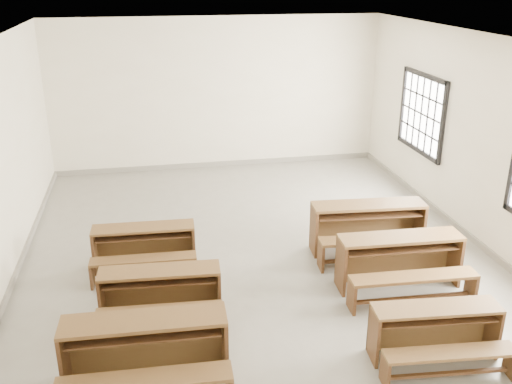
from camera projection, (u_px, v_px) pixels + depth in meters
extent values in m
plane|color=gray|center=(256.00, 252.00, 8.77)|extent=(8.50, 8.50, 0.00)
cube|color=white|center=(256.00, 41.00, 7.62)|extent=(7.00, 8.50, 0.05)
cube|color=silver|center=(218.00, 94.00, 12.05)|extent=(7.00, 0.05, 3.20)
cube|color=silver|center=(363.00, 317.00, 4.33)|extent=(7.00, 0.05, 3.20)
cube|color=silver|center=(0.00, 168.00, 7.57)|extent=(0.05, 8.50, 3.20)
cube|color=silver|center=(476.00, 140.00, 8.81)|extent=(0.05, 8.50, 3.20)
cube|color=gray|center=(219.00, 164.00, 12.62)|extent=(7.00, 0.04, 0.10)
cube|color=gray|center=(17.00, 271.00, 8.13)|extent=(0.04, 8.50, 0.10)
cube|color=gray|center=(463.00, 231.00, 9.37)|extent=(0.04, 8.50, 0.10)
cube|color=white|center=(423.00, 113.00, 10.45)|extent=(0.02, 1.50, 1.30)
cube|color=black|center=(426.00, 76.00, 10.20)|extent=(0.06, 1.62, 0.08)
cube|color=black|center=(418.00, 149.00, 10.70)|extent=(0.06, 1.62, 0.08)
cube|color=black|center=(443.00, 124.00, 9.73)|extent=(0.06, 0.08, 1.46)
cube|color=black|center=(403.00, 104.00, 11.17)|extent=(0.06, 0.08, 1.46)
cube|color=brown|center=(144.00, 321.00, 5.78)|extent=(1.70, 0.49, 0.04)
cube|color=brown|center=(147.00, 341.00, 6.09)|extent=(1.69, 0.11, 0.72)
cube|color=#50331B|center=(64.00, 359.00, 5.80)|extent=(0.06, 0.42, 0.72)
cube|color=#50331B|center=(225.00, 344.00, 6.04)|extent=(0.06, 0.42, 0.72)
cube|color=#50331B|center=(145.00, 334.00, 5.82)|extent=(1.57, 0.38, 0.02)
cube|color=brown|center=(144.00, 380.00, 5.42)|extent=(1.70, 0.36, 0.04)
cube|color=brown|center=(159.00, 271.00, 6.92)|extent=(1.49, 0.46, 0.04)
cube|color=brown|center=(161.00, 288.00, 7.20)|extent=(1.47, 0.13, 0.63)
cube|color=#50331B|center=(102.00, 299.00, 6.96)|extent=(0.06, 0.37, 0.63)
cube|color=#50331B|center=(219.00, 291.00, 7.13)|extent=(0.06, 0.37, 0.63)
cube|color=#50331B|center=(160.00, 281.00, 6.95)|extent=(1.38, 0.36, 0.02)
cube|color=brown|center=(160.00, 311.00, 6.61)|extent=(1.49, 0.35, 0.04)
cube|color=#50331B|center=(98.00, 330.00, 6.59)|extent=(0.05, 0.26, 0.35)
cube|color=#50331B|center=(222.00, 321.00, 6.76)|extent=(0.05, 0.26, 0.35)
cube|color=#50331B|center=(161.00, 331.00, 6.71)|extent=(1.36, 0.13, 0.04)
cube|color=brown|center=(143.00, 228.00, 8.12)|extent=(1.46, 0.43, 0.04)
cube|color=brown|center=(145.00, 243.00, 8.39)|extent=(1.45, 0.10, 0.62)
cube|color=#50331B|center=(95.00, 251.00, 8.14)|extent=(0.05, 0.36, 0.62)
cube|color=#50331B|center=(194.00, 245.00, 8.33)|extent=(0.05, 0.36, 0.62)
cube|color=#50331B|center=(144.00, 236.00, 8.15)|extent=(1.35, 0.33, 0.02)
cube|color=brown|center=(143.00, 259.00, 7.81)|extent=(1.46, 0.32, 0.04)
cube|color=#50331B|center=(92.00, 275.00, 7.78)|extent=(0.05, 0.25, 0.34)
cube|color=#50331B|center=(196.00, 268.00, 7.97)|extent=(0.05, 0.25, 0.34)
cube|color=#50331B|center=(145.00, 276.00, 7.91)|extent=(1.34, 0.11, 0.04)
cube|color=brown|center=(437.00, 308.00, 6.22)|extent=(1.44, 0.47, 0.04)
cube|color=brown|center=(428.00, 324.00, 6.48)|extent=(1.41, 0.16, 0.60)
cube|color=#50331B|center=(374.00, 336.00, 6.26)|extent=(0.07, 0.35, 0.60)
cube|color=#50331B|center=(493.00, 329.00, 6.40)|extent=(0.07, 0.35, 0.60)
cube|color=#50331B|center=(436.00, 319.00, 6.24)|extent=(1.32, 0.38, 0.02)
cube|color=brown|center=(451.00, 353.00, 5.91)|extent=(1.43, 0.37, 0.04)
cube|color=#50331B|center=(385.00, 372.00, 5.91)|extent=(0.06, 0.25, 0.34)
cube|color=#50331B|center=(511.00, 363.00, 6.05)|extent=(0.06, 0.25, 0.34)
cube|color=#50331B|center=(448.00, 373.00, 6.01)|extent=(1.30, 0.16, 0.04)
cube|color=brown|center=(401.00, 237.00, 7.60)|extent=(1.68, 0.49, 0.04)
cube|color=brown|center=(393.00, 256.00, 7.91)|extent=(1.66, 0.11, 0.71)
cube|color=#50331B|center=(341.00, 267.00, 7.63)|extent=(0.06, 0.42, 0.71)
cube|color=#50331B|center=(454.00, 258.00, 7.85)|extent=(0.06, 0.42, 0.71)
cube|color=#50331B|center=(401.00, 248.00, 7.64)|extent=(1.55, 0.38, 0.02)
cube|color=brown|center=(414.00, 277.00, 7.25)|extent=(1.67, 0.36, 0.04)
cube|color=#50331B|center=(352.00, 297.00, 7.22)|extent=(0.05, 0.29, 0.39)
cube|color=#50331B|center=(471.00, 287.00, 7.44)|extent=(0.05, 0.29, 0.39)
cube|color=#50331B|center=(412.00, 298.00, 7.36)|extent=(1.54, 0.12, 0.04)
cube|color=brown|center=(369.00, 205.00, 8.60)|extent=(1.74, 0.56, 0.04)
cube|color=brown|center=(363.00, 223.00, 8.92)|extent=(1.71, 0.17, 0.73)
cube|color=#50331B|center=(314.00, 231.00, 8.65)|extent=(0.08, 0.43, 0.73)
cube|color=#50331B|center=(419.00, 225.00, 8.83)|extent=(0.08, 0.43, 0.73)
cube|color=#50331B|center=(369.00, 214.00, 8.63)|extent=(1.61, 0.44, 0.02)
cube|color=brown|center=(378.00, 239.00, 8.23)|extent=(1.73, 0.43, 0.04)
cube|color=#50331B|center=(321.00, 256.00, 8.22)|extent=(0.07, 0.30, 0.41)
cube|color=#50331B|center=(432.00, 250.00, 8.40)|extent=(0.07, 0.30, 0.41)
cube|color=#50331B|center=(377.00, 259.00, 8.35)|extent=(1.58, 0.17, 0.04)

